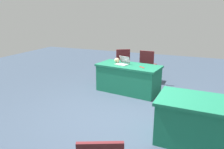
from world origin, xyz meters
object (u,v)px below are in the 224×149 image
Objects in this scene: chair_tucked_left at (122,62)px; laptop_silver at (122,63)px; chair_near_front at (148,64)px; scissors_red at (142,67)px; table_mid_right at (214,124)px; table_foreground at (128,78)px; yarn_ball at (117,60)px.

chair_tucked_left is 2.45× the size of laptop_silver.
scissors_red is at bearing -82.05° from chair_near_front.
laptop_silver is at bearing -39.56° from table_mid_right.
laptop_silver is (2.16, -1.78, 0.40)m from table_mid_right.
table_foreground is 1.16m from chair_tucked_left.
chair_near_front is at bearing -123.11° from yarn_ball.
chair_tucked_left reaches higher than scissors_red.
chair_tucked_left is (2.53, -2.79, 0.19)m from table_mid_right.
chair_tucked_left reaches higher than laptop_silver.
chair_tucked_left is at bearing -176.47° from chair_near_front.
scissors_red reaches higher than table_mid_right.
table_foreground is at bearing 166.10° from yarn_ball.
table_mid_right is 9.88× the size of scissors_red.
chair_near_front is (-0.25, -1.03, 0.19)m from table_foreground.
chair_tucked_left is 5.33× the size of scissors_red.
table_foreground is 0.43m from laptop_silver.
chair_near_front is (1.73, -2.82, 0.19)m from table_mid_right.
yarn_ball is (0.36, -0.09, 0.43)m from table_foreground.
chair_tucked_left reaches higher than table_foreground.
chair_near_front is 1.00× the size of chair_tucked_left.
table_foreground is 1.78× the size of chair_tucked_left.
scissors_red is at bearing 164.37° from yarn_ball.
chair_near_front is 0.79m from chair_tucked_left.
chair_near_front is at bearing 137.05° from scissors_red.
yarn_ball is (0.19, -0.10, 0.03)m from laptop_silver.
table_mid_right is 1.86× the size of chair_near_front.
table_mid_right is 2.35m from scissors_red.
yarn_ball is at bearing -109.18° from chair_tucked_left.
chair_near_front is at bearing -103.76° from table_foreground.
yarn_ball is at bearing -154.97° from scissors_red.
laptop_silver is at bearing 2.74° from table_foreground.
chair_near_front is at bearing -58.43° from table_mid_right.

